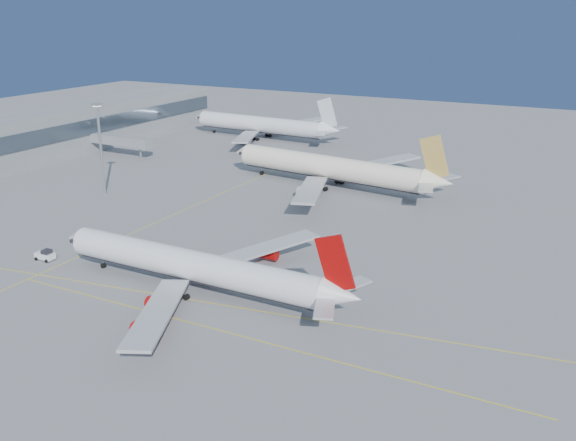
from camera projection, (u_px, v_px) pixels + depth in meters
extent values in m
plane|color=slate|center=(257.00, 294.00, 110.41)|extent=(500.00, 500.00, 0.00)
cube|color=gray|center=(100.00, 123.00, 230.20)|extent=(18.00, 110.00, 15.00)
cube|color=#3F4C59|center=(119.00, 121.00, 225.66)|extent=(0.40, 107.80, 5.00)
cube|color=gray|center=(118.00, 140.00, 211.18)|extent=(22.00, 3.00, 3.00)
cylinder|color=gray|center=(140.00, 151.00, 208.02)|extent=(0.70, 0.70, 5.20)
cube|color=gray|center=(145.00, 144.00, 206.32)|extent=(3.20, 3.60, 3.40)
cube|color=#D9C30C|center=(238.00, 335.00, 96.44)|extent=(90.00, 0.18, 0.02)
cube|color=#D9C30C|center=(238.00, 307.00, 105.37)|extent=(118.86, 16.88, 0.02)
cube|color=#D9C30C|center=(176.00, 214.00, 153.26)|extent=(0.18, 140.00, 0.02)
cylinder|color=white|center=(191.00, 265.00, 110.47)|extent=(50.61, 5.89, 5.24)
cone|color=white|center=(76.00, 239.00, 122.81)|extent=(4.13, 5.29, 5.24)
cone|color=white|center=(342.00, 296.00, 97.44)|extent=(6.38, 5.05, 4.97)
cube|color=black|center=(82.00, 238.00, 121.86)|extent=(1.51, 4.99, 0.63)
cube|color=#B7B7BC|center=(158.00, 312.00, 96.63)|extent=(15.37, 25.66, 0.50)
cube|color=#B7B7BC|center=(258.00, 250.00, 121.08)|extent=(15.93, 25.47, 0.50)
cube|color=#970706|center=(335.00, 263.00, 96.45)|extent=(6.95, 0.50, 9.55)
cylinder|color=gray|center=(103.00, 260.00, 120.85)|extent=(0.22, 0.22, 2.08)
cylinder|color=black|center=(103.00, 266.00, 121.18)|extent=(1.00, 0.64, 0.99)
cylinder|color=gray|center=(183.00, 291.00, 107.98)|extent=(0.29, 0.29, 2.08)
cylinder|color=black|center=(183.00, 296.00, 108.31)|extent=(1.00, 0.83, 0.99)
cylinder|color=gray|center=(209.00, 275.00, 114.15)|extent=(0.29, 0.29, 2.08)
cylinder|color=black|center=(209.00, 281.00, 114.48)|extent=(1.00, 0.83, 0.99)
cylinder|color=#970706|center=(159.00, 305.00, 102.75)|extent=(4.36, 2.31, 2.26)
cylinder|color=#970706|center=(145.00, 331.00, 94.47)|extent=(4.36, 2.31, 2.26)
cylinder|color=#970706|center=(228.00, 264.00, 119.34)|extent=(4.36, 2.31, 2.26)
cylinder|color=#970706|center=(267.00, 254.00, 124.15)|extent=(4.36, 2.31, 2.26)
cylinder|color=white|center=(328.00, 167.00, 174.64)|extent=(56.14, 13.06, 6.12)
cone|color=white|center=(242.00, 153.00, 191.09)|extent=(5.56, 6.67, 6.12)
cone|color=white|center=(439.00, 182.00, 157.24)|extent=(8.18, 6.71, 5.81)
cube|color=black|center=(247.00, 152.00, 189.78)|extent=(2.43, 5.98, 0.75)
cube|color=#B7B7BC|center=(311.00, 190.00, 159.24)|extent=(14.92, 30.23, 0.59)
cube|color=#B7B7BC|center=(374.00, 164.00, 185.47)|extent=(21.08, 28.18, 0.59)
cube|color=tan|center=(434.00, 157.00, 156.22)|extent=(8.25, 1.51, 11.36)
cylinder|color=gray|center=(262.00, 169.00, 188.25)|extent=(0.26, 0.26, 2.47)
cylinder|color=black|center=(262.00, 173.00, 188.64)|extent=(1.27, 0.89, 1.18)
cylinder|color=gray|center=(323.00, 184.00, 171.85)|extent=(0.34, 0.34, 2.47)
cylinder|color=black|center=(323.00, 189.00, 172.24)|extent=(1.29, 1.11, 1.18)
cylinder|color=gray|center=(340.00, 177.00, 178.61)|extent=(0.34, 0.34, 2.47)
cylinder|color=black|center=(340.00, 182.00, 179.00)|extent=(1.29, 1.11, 1.18)
cylinder|color=#B7B7BC|center=(307.00, 193.00, 163.89)|extent=(5.45, 3.31, 2.68)
cylinder|color=#B7B7BC|center=(359.00, 171.00, 185.44)|extent=(5.45, 3.31, 2.68)
cylinder|color=white|center=(260.00, 124.00, 239.47)|extent=(52.76, 9.00, 5.88)
cone|color=white|center=(200.00, 118.00, 253.50)|extent=(5.07, 6.15, 5.88)
cone|color=white|center=(331.00, 130.00, 224.58)|extent=(7.67, 6.02, 5.59)
cube|color=black|center=(203.00, 117.00, 252.32)|extent=(2.01, 5.68, 0.74)
cube|color=#B7B7BC|center=(246.00, 137.00, 224.68)|extent=(15.88, 28.26, 0.58)
cube|color=#B7B7BC|center=(293.00, 123.00, 250.56)|extent=(18.64, 27.35, 0.58)
cube|color=silver|center=(327.00, 113.00, 223.51)|extent=(8.09, 0.95, 11.11)
cylinder|color=gray|center=(214.00, 128.00, 251.17)|extent=(0.25, 0.25, 2.42)
cylinder|color=black|center=(214.00, 131.00, 251.55)|extent=(1.20, 0.80, 1.16)
cylinder|color=gray|center=(256.00, 136.00, 236.67)|extent=(0.34, 0.34, 2.42)
cylinder|color=black|center=(256.00, 139.00, 237.06)|extent=(1.21, 1.01, 1.16)
cylinder|color=gray|center=(268.00, 132.00, 243.49)|extent=(0.34, 0.34, 2.42)
cylinder|color=black|center=(268.00, 135.00, 243.88)|extent=(1.21, 1.01, 1.16)
cylinder|color=#B7B7BC|center=(244.00, 140.00, 229.05)|extent=(5.19, 2.92, 2.63)
cylinder|color=#B7B7BC|center=(282.00, 129.00, 250.33)|extent=(5.19, 2.92, 2.63)
cube|color=white|center=(45.00, 256.00, 124.99)|extent=(3.92, 2.02, 1.17)
cube|color=black|center=(47.00, 252.00, 124.47)|extent=(1.59, 1.68, 0.87)
cylinder|color=black|center=(36.00, 259.00, 124.88)|extent=(0.69, 0.35, 0.68)
cylinder|color=black|center=(44.00, 255.00, 126.61)|extent=(0.69, 0.35, 0.68)
cylinder|color=black|center=(46.00, 261.00, 123.72)|extent=(0.69, 0.35, 0.68)
cylinder|color=black|center=(54.00, 258.00, 125.45)|extent=(0.69, 0.35, 0.68)
cylinder|color=gray|center=(101.00, 151.00, 165.72)|extent=(0.65, 0.65, 23.38)
cube|color=gray|center=(97.00, 104.00, 161.97)|extent=(2.06, 2.06, 0.47)
cube|color=white|center=(97.00, 106.00, 162.09)|extent=(1.50, 1.50, 0.23)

